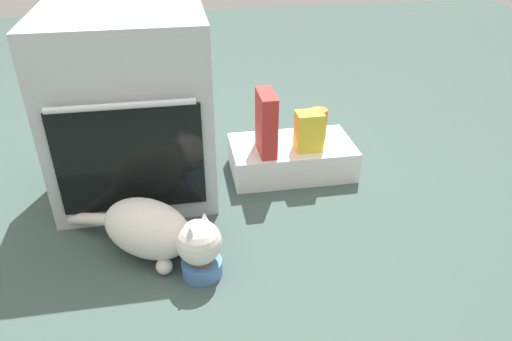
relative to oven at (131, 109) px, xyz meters
The scene contains 8 objects.
ground 0.58m from the oven, 95.24° to the right, with size 8.00×8.00×0.00m, color #384C47.
oven is the anchor object (origin of this frame).
pantry_cabinet 0.77m from the oven, ahead, with size 0.57×0.32×0.15m, color white.
food_bowl 0.74m from the oven, 69.37° to the right, with size 0.14×0.14×0.09m.
cat 0.57m from the oven, 81.03° to the right, with size 0.63×0.49×0.23m.
sauce_jar 0.86m from the oven, ahead, with size 0.08×0.08×0.14m, color #D16023.
cereal_box 0.58m from the oven, ahead, with size 0.07×0.18×0.28m, color #B72D28.
snack_bag 0.78m from the oven, ahead, with size 0.12×0.09×0.18m, color yellow.
Camera 1 is at (0.23, -1.49, 1.19)m, focal length 34.04 mm.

